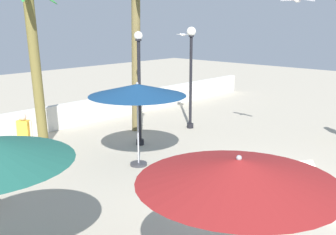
{
  "coord_description": "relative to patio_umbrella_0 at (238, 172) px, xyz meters",
  "views": [
    {
      "loc": [
        -9.41,
        -5.48,
        4.46
      ],
      "look_at": [
        0.0,
        3.2,
        1.4
      ],
      "focal_mm": 43.47,
      "sensor_mm": 36.0,
      "label": 1
    }
  ],
  "objects": [
    {
      "name": "patio_umbrella_0",
      "position": [
        0.0,
        0.0,
        0.0
      ],
      "size": [
        2.89,
        2.89,
        2.66
      ],
      "color": "#333338",
      "rests_on": "ground_plane"
    },
    {
      "name": "palm_tree_1",
      "position": [
        6.69,
        9.23,
        1.25
      ],
      "size": [
        2.21,
        2.21,
        6.01
      ],
      "color": "brown",
      "rests_on": "ground_plane"
    },
    {
      "name": "seagull_0",
      "position": [
        7.66,
        3.0,
        2.65
      ],
      "size": [
        0.38,
        1.11,
        0.14
      ],
      "color": "white"
    },
    {
      "name": "seagull_1",
      "position": [
        11.26,
        10.69,
        1.35
      ],
      "size": [
        0.41,
        1.05,
        0.14
      ],
      "color": "white"
    },
    {
      "name": "palm_tree_0",
      "position": [
        2.77,
        10.29,
        1.15
      ],
      "size": [
        2.4,
        2.14,
        5.91
      ],
      "color": "brown",
      "rests_on": "ground_plane"
    },
    {
      "name": "lamp_post_2",
      "position": [
        8.41,
        7.8,
        0.2
      ],
      "size": [
        0.37,
        0.37,
        4.22
      ],
      "color": "black",
      "rests_on": "ground_plane"
    },
    {
      "name": "patio_umbrella_2",
      "position": [
        3.75,
        6.06,
        -0.02
      ],
      "size": [
        2.99,
        2.99,
        2.65
      ],
      "color": "#333338",
      "rests_on": "ground_plane"
    },
    {
      "name": "guest_0",
      "position": [
        1.48,
        8.93,
        -1.45
      ],
      "size": [
        0.4,
        0.47,
        1.61
      ],
      "color": "silver",
      "rests_on": "ground_plane"
    },
    {
      "name": "lounge_chair_1",
      "position": [
        4.88,
        0.73,
        -2.02
      ],
      "size": [
        1.56,
        1.83,
        0.83
      ],
      "color": "#B7B7BC",
      "rests_on": "ground_plane"
    },
    {
      "name": "ground_plane",
      "position": [
        4.86,
        2.61,
        -2.42
      ],
      "size": [
        56.0,
        56.0,
        0.0
      ],
      "primitive_type": "plane",
      "color": "#B2A893"
    },
    {
      "name": "boundary_wall",
      "position": [
        4.86,
        11.76,
        -1.91
      ],
      "size": [
        25.2,
        0.3,
        1.03
      ],
      "primitive_type": "cube",
      "color": "silver",
      "rests_on": "ground_plane"
    },
    {
      "name": "lamp_post_0",
      "position": [
        5.3,
        7.62,
        -0.2
      ],
      "size": [
        0.3,
        0.3,
        4.1
      ],
      "color": "black",
      "rests_on": "ground_plane"
    }
  ]
}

